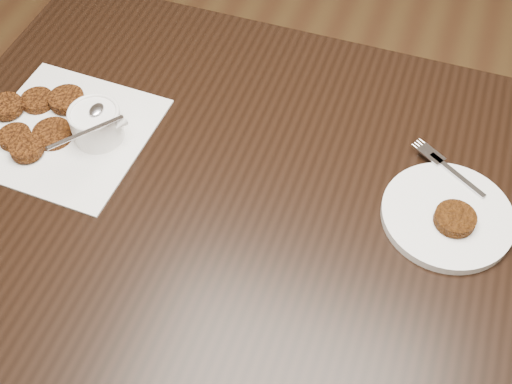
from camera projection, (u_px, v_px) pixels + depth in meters
table at (294, 319)px, 1.30m from camera, size 1.31×0.84×0.75m
napkin at (67, 133)px, 1.10m from camera, size 0.28×0.28×0.00m
sauce_ramekin at (93, 111)px, 1.05m from camera, size 0.15×0.15×0.12m
patty_cluster at (32, 122)px, 1.10m from camera, size 0.24×0.24×0.02m
plate_with_patty at (448, 213)px, 0.98m from camera, size 0.28×0.28×0.03m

